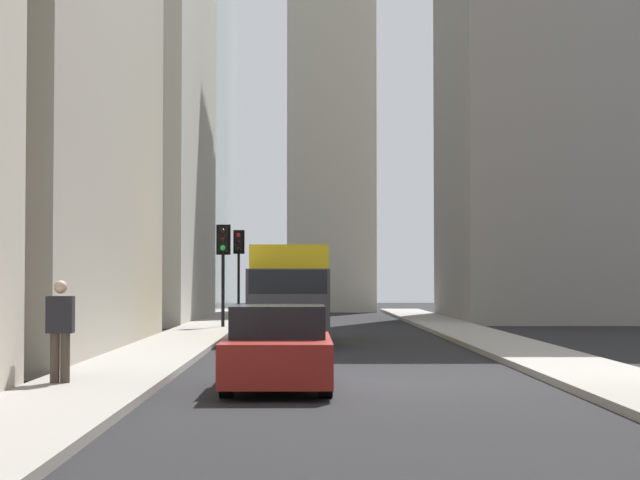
{
  "coord_description": "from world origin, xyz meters",
  "views": [
    {
      "loc": [
        -20.12,
        0.94,
        1.88
      ],
      "look_at": [
        8.35,
        0.57,
        2.85
      ],
      "focal_mm": 63.31,
      "sensor_mm": 36.0,
      "label": 1
    }
  ],
  "objects_px": {
    "sedan_red": "(278,350)",
    "pedestrian": "(60,327)",
    "traffic_light_far_junction": "(239,253)",
    "traffic_light_midblock": "(223,252)",
    "delivery_truck": "(290,293)"
  },
  "relations": [
    {
      "from": "traffic_light_midblock",
      "to": "pedestrian",
      "type": "relative_size",
      "value": 2.17
    },
    {
      "from": "traffic_light_midblock",
      "to": "traffic_light_far_junction",
      "type": "height_order",
      "value": "traffic_light_far_junction"
    },
    {
      "from": "delivery_truck",
      "to": "traffic_light_midblock",
      "type": "xyz_separation_m",
      "value": [
        7.63,
        2.51,
        1.4
      ]
    },
    {
      "from": "delivery_truck",
      "to": "traffic_light_far_junction",
      "type": "height_order",
      "value": "traffic_light_far_junction"
    },
    {
      "from": "sedan_red",
      "to": "traffic_light_midblock",
      "type": "distance_m",
      "value": 21.84
    },
    {
      "from": "sedan_red",
      "to": "traffic_light_far_junction",
      "type": "relative_size",
      "value": 1.08
    },
    {
      "from": "traffic_light_far_junction",
      "to": "sedan_red",
      "type": "bearing_deg",
      "value": -175.45
    },
    {
      "from": "traffic_light_midblock",
      "to": "traffic_light_far_junction",
      "type": "relative_size",
      "value": 0.93
    },
    {
      "from": "delivery_truck",
      "to": "pedestrian",
      "type": "relative_size",
      "value": 3.79
    },
    {
      "from": "sedan_red",
      "to": "pedestrian",
      "type": "height_order",
      "value": "pedestrian"
    },
    {
      "from": "traffic_light_far_junction",
      "to": "pedestrian",
      "type": "distance_m",
      "value": 33.05
    },
    {
      "from": "delivery_truck",
      "to": "traffic_light_midblock",
      "type": "height_order",
      "value": "traffic_light_midblock"
    },
    {
      "from": "pedestrian",
      "to": "delivery_truck",
      "type": "bearing_deg",
      "value": -14.27
    },
    {
      "from": "sedan_red",
      "to": "pedestrian",
      "type": "xyz_separation_m",
      "value": [
        -0.33,
        3.63,
        0.4
      ]
    },
    {
      "from": "delivery_truck",
      "to": "pedestrian",
      "type": "distance_m",
      "value": 14.74
    }
  ]
}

